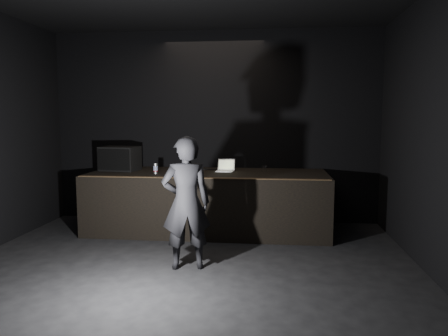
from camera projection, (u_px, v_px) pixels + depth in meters
name	position (u px, v px, depth m)	size (l,w,h in m)	color
ground	(173.00, 293.00, 4.82)	(7.00, 7.00, 0.00)	black
room_walls	(170.00, 108.00, 4.58)	(6.10, 7.10, 3.52)	black
stage_riser	(208.00, 201.00, 7.45)	(4.00, 1.50, 1.00)	black
riser_lip	(201.00, 178.00, 6.69)	(3.92, 0.10, 0.01)	brown
stage_monitor	(120.00, 159.00, 7.65)	(0.69, 0.54, 0.42)	black
cable	(202.00, 169.00, 7.76)	(0.02, 0.02, 0.95)	black
laptop	(226.00, 168.00, 7.56)	(0.32, 0.29, 0.21)	white
beer_can	(156.00, 169.00, 7.20)	(0.07, 0.07, 0.17)	silver
plastic_cup	(264.00, 169.00, 7.42)	(0.09, 0.09, 0.11)	white
wii_remote	(192.00, 177.00, 6.76)	(0.04, 0.17, 0.03)	white
person	(186.00, 203.00, 5.53)	(0.62, 0.41, 1.70)	black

